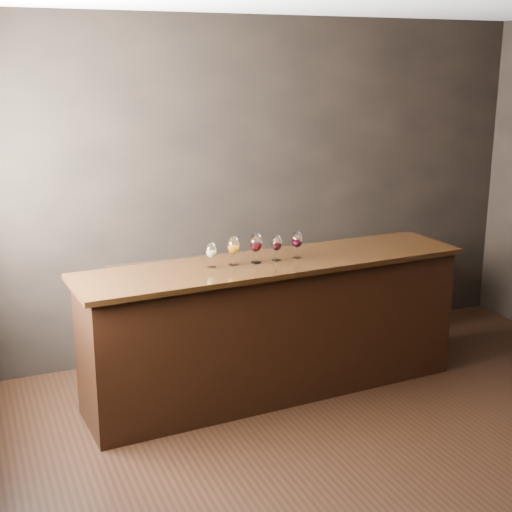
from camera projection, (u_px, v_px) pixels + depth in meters
name	position (u px, v px, depth m)	size (l,w,h in m)	color
ground	(397.00, 466.00, 4.42)	(5.00, 5.00, 0.00)	black
room_shell	(366.00, 176.00, 3.96)	(5.02, 4.52, 2.81)	black
bar_counter	(274.00, 329.00, 5.32)	(2.83, 0.61, 0.99)	black
bar_top	(275.00, 263.00, 5.18)	(2.93, 0.68, 0.04)	black
back_bar_shelf	(252.00, 305.00, 6.06)	(2.38, 0.40, 0.86)	black
glass_white	(211.00, 251.00, 4.97)	(0.07, 0.07, 0.17)	white
glass_amber	(233.00, 247.00, 5.04)	(0.08, 0.08, 0.20)	white
glass_red_a	(256.00, 244.00, 5.08)	(0.09, 0.09, 0.21)	white
glass_red_b	(277.00, 244.00, 5.15)	(0.08, 0.08, 0.18)	white
glass_red_c	(297.00, 241.00, 5.22)	(0.08, 0.08, 0.19)	white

